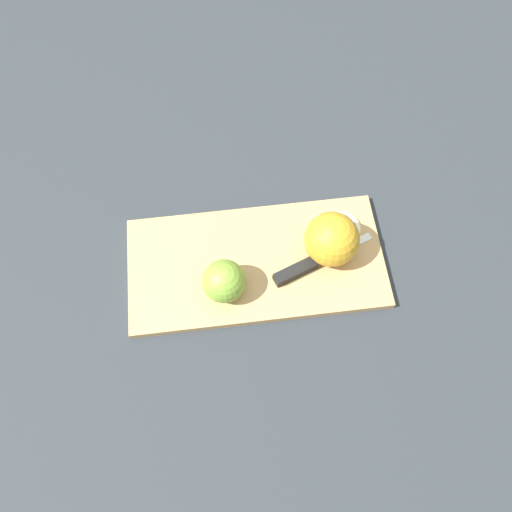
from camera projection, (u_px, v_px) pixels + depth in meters
name	position (u px, v px, depth m)	size (l,w,h in m)	color
ground_plane	(256.00, 265.00, 0.82)	(4.00, 4.00, 0.00)	#282D33
cutting_board	(256.00, 263.00, 0.81)	(0.42, 0.21, 0.01)	tan
apple_half_left	(224.00, 281.00, 0.76)	(0.07, 0.07, 0.07)	olive
apple_half_right	(332.00, 238.00, 0.78)	(0.09, 0.09, 0.09)	gold
knife	(302.00, 268.00, 0.79)	(0.17, 0.07, 0.02)	silver
apple_slice	(341.00, 229.00, 0.83)	(0.06, 0.06, 0.01)	#EFE5C6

